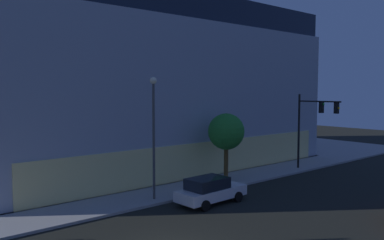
{
  "coord_description": "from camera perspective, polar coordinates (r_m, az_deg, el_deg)",
  "views": [
    {
      "loc": [
        -9.39,
        -12.59,
        6.86
      ],
      "look_at": [
        5.99,
        5.75,
        5.08
      ],
      "focal_mm": 36.9,
      "sensor_mm": 36.0,
      "label": 1
    }
  ],
  "objects": [
    {
      "name": "car_white",
      "position": [
        24.38,
        2.63,
        -10.08
      ],
      "size": [
        4.64,
        2.21,
        1.62
      ],
      "color": "silver",
      "rests_on": "ground"
    },
    {
      "name": "modern_building",
      "position": [
        39.34,
        -8.96,
        4.69
      ],
      "size": [
        31.8,
        22.31,
        14.52
      ],
      "color": "#4C4C51",
      "rests_on": "ground"
    },
    {
      "name": "traffic_light_far_corner",
      "position": [
        34.68,
        17.18,
        0.29
      ],
      "size": [
        0.47,
        3.84,
        6.42
      ],
      "color": "black",
      "rests_on": "sidewalk_corner"
    },
    {
      "name": "street_lamp_sidewalk",
      "position": [
        24.28,
        -5.57,
        -0.34
      ],
      "size": [
        0.44,
        0.44,
        7.55
      ],
      "color": "#484848",
      "rests_on": "sidewalk_corner"
    },
    {
      "name": "sidewalk_tree",
      "position": [
        29.31,
        4.97,
        -1.73
      ],
      "size": [
        2.7,
        2.7,
        5.05
      ],
      "color": "brown",
      "rests_on": "sidewalk_corner"
    }
  ]
}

